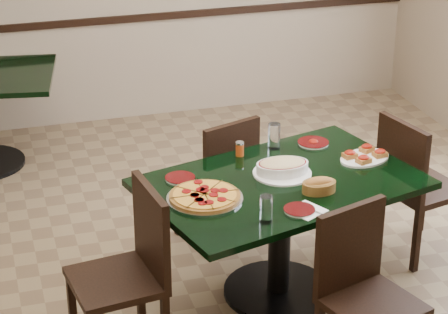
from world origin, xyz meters
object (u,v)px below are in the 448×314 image
object	(u,v)px
chair_left	(132,264)
bread_basket	(319,185)
main_table	(280,209)
chair_near	(362,285)
bruschetta_platter	(365,155)
pepperoni_pizza	(205,196)
chair_far	(222,175)
chair_right	(413,180)
lasagna_casserole	(282,167)

from	to	relation	value
chair_left	bread_basket	size ratio (longest dim) A/B	4.98
chair_left	bread_basket	bearing A→B (deg)	88.14
main_table	chair_left	xyz separation A→B (m)	(-0.93, -0.30, -0.03)
chair_near	bruschetta_platter	distance (m)	1.04
main_table	pepperoni_pizza	distance (m)	0.52
chair_far	bruschetta_platter	xyz separation A→B (m)	(0.72, -0.55, 0.28)
chair_right	chair_left	world-z (taller)	chair_left
chair_left	bruschetta_platter	xyz separation A→B (m)	(1.50, 0.44, 0.23)
chair_far	chair_near	distance (m)	1.49
main_table	lasagna_casserole	world-z (taller)	lasagna_casserole
lasagna_casserole	bruschetta_platter	world-z (taller)	lasagna_casserole
pepperoni_pizza	lasagna_casserole	distance (m)	0.54
pepperoni_pizza	bruschetta_platter	distance (m)	1.07
chair_near	bread_basket	size ratio (longest dim) A/B	4.73
chair_far	bruschetta_platter	world-z (taller)	chair_far
pepperoni_pizza	bruschetta_platter	xyz separation A→B (m)	(1.05, 0.23, 0.01)
chair_right	bruschetta_platter	xyz separation A→B (m)	(-0.38, -0.07, 0.25)
bruschetta_platter	bread_basket	bearing A→B (deg)	-162.73
main_table	chair_near	distance (m)	0.80
chair_far	bruschetta_platter	distance (m)	0.95
main_table	bruschetta_platter	size ratio (longest dim) A/B	4.40
chair_far	chair_right	size ratio (longest dim) A/B	0.95
chair_near	bread_basket	xyz separation A→B (m)	(-0.00, 0.59, 0.28)
chair_right	bruschetta_platter	size ratio (longest dim) A/B	2.38
chair_near	chair_right	size ratio (longest dim) A/B	0.98
main_table	bruschetta_platter	xyz separation A→B (m)	(0.57, 0.13, 0.21)
chair_far	main_table	bearing A→B (deg)	82.69
chair_far	bread_basket	bearing A→B (deg)	89.24
chair_right	bruschetta_platter	world-z (taller)	chair_right
chair_far	lasagna_casserole	world-z (taller)	chair_far
chair_right	pepperoni_pizza	size ratio (longest dim) A/B	2.24
chair_left	pepperoni_pizza	bearing A→B (deg)	106.58
chair_near	chair_right	bearing A→B (deg)	32.99
chair_right	bread_basket	xyz separation A→B (m)	(-0.80, -0.39, 0.27)
pepperoni_pizza	chair_far	bearing A→B (deg)	67.32
chair_left	main_table	bearing A→B (deg)	100.26
main_table	bread_basket	world-z (taller)	bread_basket
chair_left	lasagna_casserole	xyz separation A→B (m)	(0.96, 0.38, 0.26)
main_table	chair_far	size ratio (longest dim) A/B	1.95
main_table	chair_far	world-z (taller)	chair_far
chair_far	chair_right	distance (m)	1.20
main_table	bread_basket	distance (m)	0.33
main_table	chair_left	world-z (taller)	chair_left
pepperoni_pizza	bread_basket	distance (m)	0.63
chair_far	lasagna_casserole	size ratio (longest dim) A/B	2.61
lasagna_casserole	bread_basket	size ratio (longest dim) A/B	1.75
chair_right	pepperoni_pizza	world-z (taller)	chair_right
main_table	pepperoni_pizza	xyz separation A→B (m)	(-0.48, -0.10, 0.20)
pepperoni_pizza	bread_basket	size ratio (longest dim) A/B	2.16
bread_basket	pepperoni_pizza	bearing A→B (deg)	171.70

